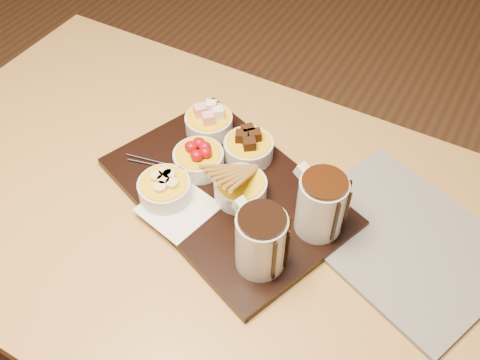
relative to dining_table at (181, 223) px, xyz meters
The scene contains 13 objects.
ground 0.65m from the dining_table, ahead, with size 5.00×5.00×0.00m, color brown.
dining_table is the anchor object (origin of this frame).
serving_board 0.15m from the dining_table, 25.95° to the left, with size 0.46×0.30×0.02m, color black.
napkin 0.13m from the dining_table, 51.27° to the right, with size 0.12×0.12×0.00m, color white.
bowl_marshmallows 0.22m from the dining_table, 98.76° to the left, with size 0.10×0.10×0.04m, color silver.
bowl_cake 0.21m from the dining_table, 59.68° to the left, with size 0.10×0.10×0.04m, color silver.
bowl_strawberries 0.15m from the dining_table, 79.79° to the left, with size 0.10×0.10×0.04m, color silver.
bowl_biscotti 0.19m from the dining_table, 19.25° to the left, with size 0.10×0.10×0.04m, color silver.
bowl_bananas 0.14m from the dining_table, 94.97° to the right, with size 0.10×0.10×0.04m, color silver.
pitcher_dark_chocolate 0.29m from the dining_table, 17.69° to the right, with size 0.08×0.08×0.12m, color silver.
pitcher_milk_chocolate 0.33m from the dining_table, ahead, with size 0.08×0.08×0.12m, color silver.
fondue_skewers 0.13m from the dining_table, 97.52° to the left, with size 0.26×0.03×0.01m, color silver, non-canonical shape.
newspaper 0.45m from the dining_table, 14.03° to the left, with size 0.36×0.29×0.01m, color beige.
Camera 1 is at (0.44, -0.53, 1.55)m, focal length 40.00 mm.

